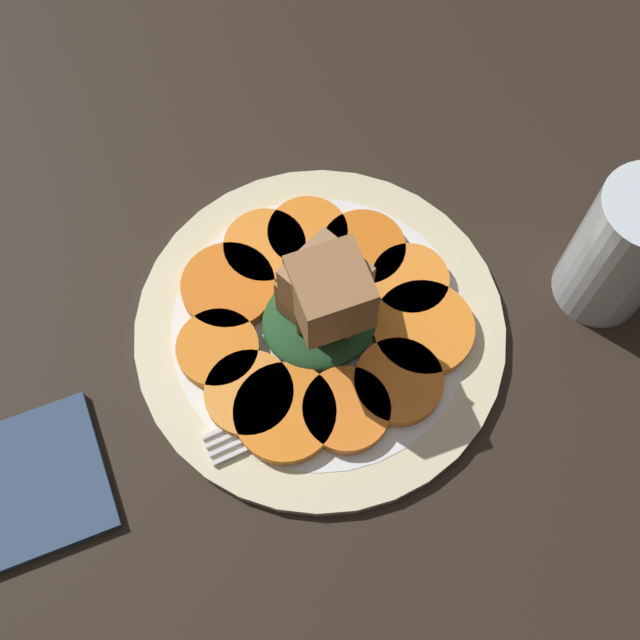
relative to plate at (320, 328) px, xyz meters
The scene contains 16 objects.
table_slab 1.52cm from the plate, ahead, with size 120.00×120.00×2.00cm, color black.
plate is the anchor object (origin of this frame).
carrot_slice_0 7.44cm from the plate, 61.16° to the right, with size 6.48×6.48×1.14cm, color orange.
carrot_slice_1 7.78cm from the plate, 25.41° to the right, with size 7.56×7.56×1.14cm, color orange.
carrot_slice_2 7.78cm from the plate, ahead, with size 5.92×5.92×1.14cm, color orange.
carrot_slice_3 7.12cm from the plate, 40.05° to the left, with size 6.59×6.59×1.14cm, color orange.
carrot_slice_4 7.71cm from the plate, 75.72° to the left, with size 6.29×6.29×1.14cm, color orange.
carrot_slice_5 7.76cm from the plate, 102.42° to the left, with size 6.41×6.41×1.14cm, color orange.
carrot_slice_6 7.65cm from the plate, 135.62° to the left, with size 7.18×7.18×1.14cm, color orange.
carrot_slice_7 7.89cm from the plate, behind, with size 6.09×6.09×1.14cm, color orange.
carrot_slice_8 7.65cm from the plate, 153.67° to the right, with size 6.43×6.43×1.14cm, color orange.
carrot_slice_9 7.55cm from the plate, 131.00° to the right, with size 7.34×7.34×1.14cm, color orange.
carrot_slice_10 7.15cm from the plate, 96.06° to the right, with size 6.30×6.30×1.14cm, color orange.
center_pile 5.66cm from the plate, 76.67° to the right, with size 8.73×8.13×11.45cm.
fork 5.85cm from the plate, 105.25° to the right, with size 19.92×2.83×0.40cm.
water_glass 22.64cm from the plate, 11.80° to the right, with size 6.94×6.94×12.18cm.
Camera 1 is at (-8.77, -22.22, 58.39)cm, focal length 45.00 mm.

